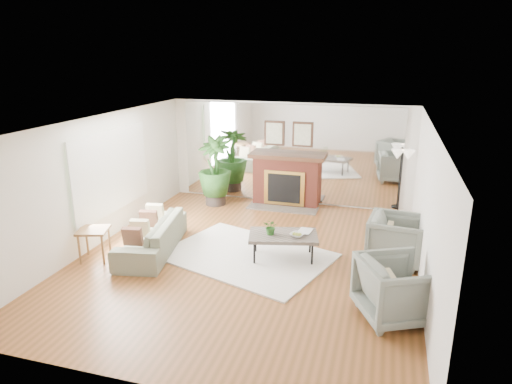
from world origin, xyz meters
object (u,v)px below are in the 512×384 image
(sofa, at_px, (152,236))
(armchair_back, at_px, (396,239))
(armchair_front, at_px, (396,289))
(fireplace, at_px, (286,179))
(potted_ficus, at_px, (215,169))
(floor_lamp, at_px, (402,160))
(coffee_table, at_px, (283,236))
(side_table, at_px, (93,234))

(sofa, xyz_separation_m, armchair_back, (4.43, 0.80, 0.12))
(armchair_back, height_order, armchair_front, armchair_front)
(fireplace, relative_size, potted_ficus, 1.20)
(fireplace, height_order, sofa, fireplace)
(fireplace, height_order, armchair_front, fireplace)
(potted_ficus, height_order, floor_lamp, potted_ficus)
(coffee_table, bearing_deg, sofa, -172.30)
(sofa, distance_m, armchair_back, 4.50)
(floor_lamp, bearing_deg, armchair_back, -91.55)
(sofa, bearing_deg, coffee_table, 86.87)
(floor_lamp, bearing_deg, potted_ficus, -176.17)
(coffee_table, distance_m, armchair_front, 2.43)
(armchair_back, relative_size, potted_ficus, 0.56)
(coffee_table, distance_m, floor_lamp, 3.67)
(coffee_table, relative_size, potted_ficus, 0.79)
(floor_lamp, bearing_deg, fireplace, 176.59)
(armchair_back, distance_m, potted_ficus, 4.83)
(coffee_table, bearing_deg, potted_ficus, 131.43)
(sofa, relative_size, armchair_front, 2.17)
(sofa, relative_size, armchair_back, 2.24)
(armchair_back, bearing_deg, fireplace, 51.25)
(coffee_table, xyz_separation_m, side_table, (-3.29, -0.96, 0.04))
(fireplace, relative_size, armchair_back, 2.15)
(coffee_table, xyz_separation_m, potted_ficus, (-2.32, 2.63, 0.47))
(armchair_front, xyz_separation_m, floor_lamp, (0.07, 4.36, 0.89))
(coffee_table, distance_m, sofa, 2.50)
(fireplace, relative_size, coffee_table, 1.51)
(armchair_front, bearing_deg, side_table, 58.52)
(armchair_front, relative_size, potted_ficus, 0.57)
(side_table, xyz_separation_m, floor_lamp, (5.32, 3.88, 0.85))
(sofa, height_order, armchair_back, armchair_back)
(armchair_back, relative_size, side_table, 1.47)
(armchair_back, xyz_separation_m, armchair_front, (0.00, -1.90, 0.01))
(fireplace, relative_size, sofa, 0.96)
(armchair_back, xyz_separation_m, floor_lamp, (0.07, 2.47, 0.91))
(sofa, xyz_separation_m, potted_ficus, (0.15, 2.97, 0.60))
(coffee_table, bearing_deg, armchair_front, -36.23)
(fireplace, distance_m, armchair_back, 3.70)
(coffee_table, xyz_separation_m, armchair_front, (1.96, -1.44, -0.00))
(fireplace, distance_m, floor_lamp, 2.76)
(fireplace, xyz_separation_m, coffee_table, (0.64, -3.09, -0.21))
(armchair_front, bearing_deg, coffee_table, 27.49)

